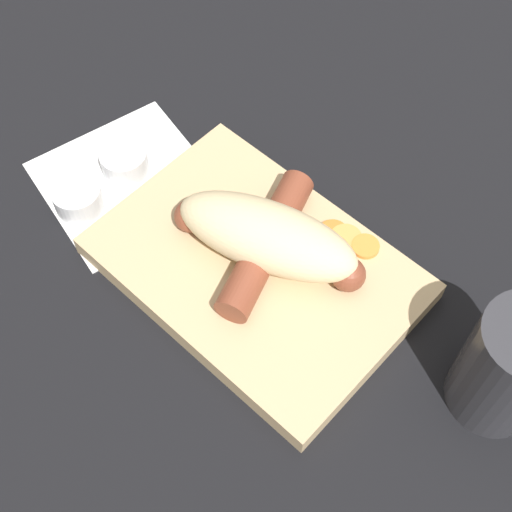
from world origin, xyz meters
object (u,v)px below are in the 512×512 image
sausage (268,245)px  drink_glass (510,368)px  bread_roll (266,235)px  condiment_cup_near (123,165)px  food_tray (256,268)px  condiment_cup_far (78,199)px

sausage → drink_glass: (0.22, 0.03, 0.02)m
bread_roll → drink_glass: 0.22m
bread_roll → drink_glass: bearing=8.5°
condiment_cup_near → food_tray: bearing=1.0°
bread_roll → condiment_cup_near: (-0.18, -0.02, -0.04)m
food_tray → condiment_cup_far: size_ratio=5.90×
bread_roll → sausage: bread_roll is taller
bread_roll → food_tray: bearing=-84.6°
food_tray → bread_roll: bearing=95.4°
condiment_cup_near → condiment_cup_far: (0.00, -0.06, 0.00)m
sausage → condiment_cup_near: sausage is taller
sausage → drink_glass: bearing=8.8°
condiment_cup_near → drink_glass: (0.40, 0.05, 0.05)m
sausage → bread_roll: bearing=164.2°
condiment_cup_far → bread_roll: bearing=22.9°
food_tray → drink_glass: 0.23m
bread_roll → sausage: bearing=-15.8°
food_tray → condiment_cup_far: 0.19m
food_tray → bread_roll: bread_roll is taller
bread_roll → sausage: size_ratio=1.03×
condiment_cup_far → drink_glass: drink_glass is taller
bread_roll → drink_glass: size_ratio=1.54×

